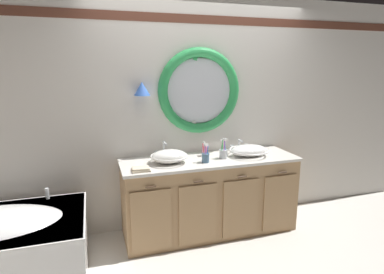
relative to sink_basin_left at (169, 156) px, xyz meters
The scene contains 11 objects.
ground_plane 1.05m from the sink_basin_left, 25.59° to the right, with size 14.00×14.00×0.00m, color silver.
back_wall_assembly 0.71m from the sink_basin_left, 38.76° to the left, with size 6.40×0.26×2.60m.
vanity_counter 0.67m from the sink_basin_left, ahead, with size 1.92×0.65×0.85m.
sink_basin_left is the anchor object (origin of this frame).
sink_basin_right 0.91m from the sink_basin_left, ahead, with size 0.44×0.44×0.12m.
faucet_set_left 0.25m from the sink_basin_left, 90.00° to the left, with size 0.21×0.15×0.18m.
faucet_set_right 0.94m from the sink_basin_left, 15.26° to the left, with size 0.24×0.12×0.13m.
toothbrush_holder_left 0.38m from the sink_basin_left, 14.83° to the right, with size 0.09×0.09×0.22m.
toothbrush_holder_right 0.60m from the sink_basin_left, ahead, with size 0.09×0.09×0.22m.
soap_dispenser 0.47m from the sink_basin_left, 18.24° to the left, with size 0.06×0.07×0.14m.
folded_hand_towel 0.37m from the sink_basin_left, 150.96° to the right, with size 0.17×0.13×0.03m.
Camera 1 is at (-1.20, -2.89, 1.82)m, focal length 30.10 mm.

